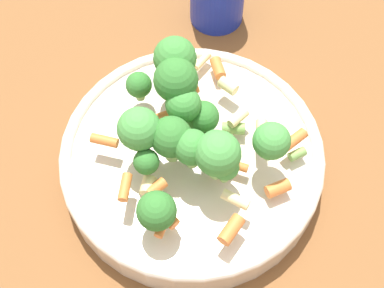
{
  "coord_description": "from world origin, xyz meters",
  "views": [
    {
      "loc": [
        0.22,
        0.19,
        0.55
      ],
      "look_at": [
        0.0,
        0.0,
        0.05
      ],
      "focal_mm": 50.0,
      "sensor_mm": 36.0,
      "label": 1
    }
  ],
  "objects": [
    {
      "name": "bowl",
      "position": [
        0.0,
        0.0,
        0.02
      ],
      "size": [
        0.29,
        0.29,
        0.04
      ],
      "color": "beige",
      "rests_on": "ground_plane"
    },
    {
      "name": "pasta_salad",
      "position": [
        0.0,
        -0.0,
        0.09
      ],
      "size": [
        0.22,
        0.21,
        0.09
      ],
      "color": "#8CB766",
      "rests_on": "bowl"
    },
    {
      "name": "ground_plane",
      "position": [
        0.0,
        0.0,
        0.0
      ],
      "size": [
        3.0,
        3.0,
        0.0
      ],
      "primitive_type": "plane",
      "color": "brown"
    }
  ]
}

